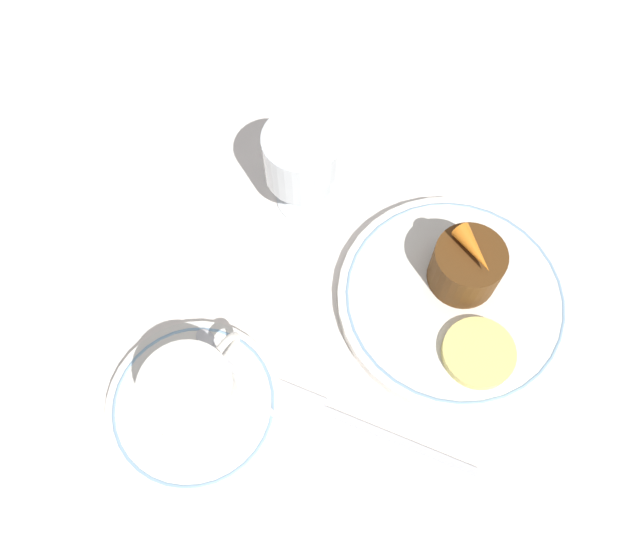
% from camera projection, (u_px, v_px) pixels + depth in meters
% --- Properties ---
extents(ground_plane, '(3.00, 3.00, 0.00)m').
position_uv_depth(ground_plane, '(441.00, 285.00, 0.62)').
color(ground_plane, white).
extents(dinner_plate, '(0.23, 0.23, 0.01)m').
position_uv_depth(dinner_plate, '(453.00, 299.00, 0.61)').
color(dinner_plate, white).
rests_on(dinner_plate, ground_plane).
extents(saucer, '(0.16, 0.16, 0.01)m').
position_uv_depth(saucer, '(194.00, 405.00, 0.57)').
color(saucer, white).
rests_on(saucer, ground_plane).
extents(coffee_cup, '(0.11, 0.08, 0.05)m').
position_uv_depth(coffee_cup, '(190.00, 393.00, 0.54)').
color(coffee_cup, white).
rests_on(coffee_cup, saucer).
extents(spoon, '(0.03, 0.12, 0.00)m').
position_uv_depth(spoon, '(230.00, 366.00, 0.57)').
color(spoon, silver).
rests_on(spoon, saucer).
extents(wine_glass, '(0.08, 0.08, 0.10)m').
position_uv_depth(wine_glass, '(303.00, 160.00, 0.60)').
color(wine_glass, silver).
rests_on(wine_glass, ground_plane).
extents(fork, '(0.06, 0.19, 0.01)m').
position_uv_depth(fork, '(349.00, 420.00, 0.56)').
color(fork, silver).
rests_on(fork, ground_plane).
extents(dessert_cake, '(0.07, 0.07, 0.05)m').
position_uv_depth(dessert_cake, '(466.00, 266.00, 0.59)').
color(dessert_cake, '#563314').
rests_on(dessert_cake, dinner_plate).
extents(carrot_garnish, '(0.04, 0.05, 0.02)m').
position_uv_depth(carrot_garnish, '(474.00, 250.00, 0.56)').
color(carrot_garnish, orange).
rests_on(carrot_garnish, dessert_cake).
extents(pineapple_slice, '(0.07, 0.07, 0.01)m').
position_uv_depth(pineapple_slice, '(479.00, 353.00, 0.57)').
color(pineapple_slice, '#EFE075').
rests_on(pineapple_slice, dinner_plate).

